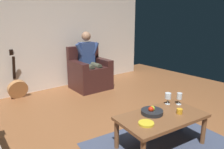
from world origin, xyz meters
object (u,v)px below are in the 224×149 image
person_seated (89,59)px  candle_jar (180,111)px  wine_glass_far (168,96)px  guitar (18,88)px  wine_glass_near (179,97)px  fruit_bowl (152,111)px  armchair (89,74)px  coffee_table (162,120)px  decorative_dish (146,123)px

person_seated → candle_jar: bearing=83.8°
wine_glass_far → candle_jar: size_ratio=2.19×
guitar → wine_glass_far: size_ratio=6.05×
wine_glass_near → fruit_bowl: 0.54m
armchair → coffee_table: (0.61, 2.57, 0.02)m
guitar → fruit_bowl: bearing=106.6°
candle_jar → wine_glass_far: bearing=-115.7°
wine_glass_far → candle_jar: wine_glass_far is taller
fruit_bowl → candle_jar: fruit_bowl is taller
guitar → wine_glass_near: size_ratio=5.85×
candle_jar → armchair: bearing=-98.3°
person_seated → decorative_dish: size_ratio=7.15×
person_seated → candle_jar: size_ratio=17.35×
fruit_bowl → armchair: bearing=-105.2°
armchair → guitar: 1.56m
armchair → decorative_dish: bearing=72.4°
armchair → wine_glass_far: armchair is taller
armchair → wine_glass_near: armchair is taller
guitar → decorative_dish: size_ratio=5.46×
wine_glass_near → fruit_bowl: (0.53, -0.04, -0.08)m
coffee_table → wine_glass_far: size_ratio=7.20×
wine_glass_far → decorative_dish: wine_glass_far is taller
armchair → decorative_dish: 2.77m
guitar → wine_glass_far: 3.04m
person_seated → guitar: person_seated is taller
wine_glass_far → fruit_bowl: (0.42, 0.07, -0.08)m
guitar → armchair: bearing=166.1°
fruit_bowl → candle_jar: bearing=142.1°
person_seated → wine_glass_near: 2.49m
decorative_dish → candle_jar: 0.55m
wine_glass_near → coffee_table: bearing=9.3°
armchair → candle_jar: size_ratio=12.87×
coffee_table → candle_jar: size_ratio=15.78×
armchair → wine_glass_far: bearing=86.2°
coffee_table → fruit_bowl: (0.06, -0.11, 0.09)m
wine_glass_far → guitar: bearing=-65.4°
armchair → coffee_table: armchair is taller
person_seated → wine_glass_far: (0.25, 2.37, -0.17)m
person_seated → wine_glass_near: (0.14, 2.48, -0.17)m
armchair → candle_jar: bearing=83.9°
wine_glass_near → candle_jar: 0.32m
armchair → decorative_dish: (0.93, 2.60, 0.09)m
wine_glass_near → wine_glass_far: wine_glass_near is taller
decorative_dish → fruit_bowl: bearing=-151.3°
wine_glass_near → decorative_dish: wine_glass_near is taller
person_seated → coffee_table: size_ratio=1.10×
candle_jar → guitar: bearing=-69.8°
armchair → person_seated: (0.00, 0.01, 0.36)m
fruit_bowl → candle_jar: 0.35m
coffee_table → candle_jar: bearing=154.2°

